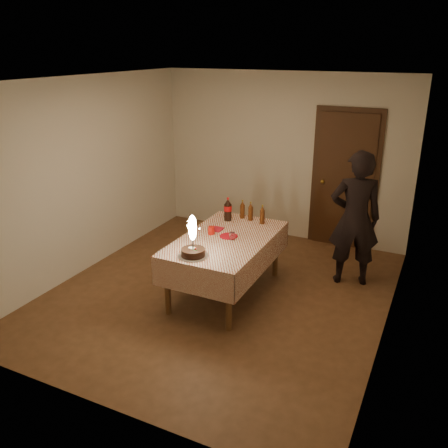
{
  "coord_description": "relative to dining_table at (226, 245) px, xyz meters",
  "views": [
    {
      "loc": [
        2.36,
        -4.77,
        2.95
      ],
      "look_at": [
        0.06,
        -0.01,
        0.95
      ],
      "focal_mm": 38.0,
      "sensor_mm": 36.0,
      "label": 1
    }
  ],
  "objects": [
    {
      "name": "ground",
      "position": [
        -0.06,
        -0.04,
        -0.65
      ],
      "size": [
        4.0,
        4.5,
        0.01
      ],
      "primitive_type": "cube",
      "color": "brown",
      "rests_on": "ground"
    },
    {
      "name": "dining_table",
      "position": [
        0.0,
        0.0,
        0.0
      ],
      "size": [
        1.02,
        1.72,
        0.75
      ],
      "color": "brown",
      "rests_on": "ground"
    },
    {
      "name": "clear_cup",
      "position": [
        0.09,
        -0.02,
        0.15
      ],
      "size": [
        0.07,
        0.07,
        0.09
      ],
      "primitive_type": "cylinder",
      "color": "white",
      "rests_on": "dining_table"
    },
    {
      "name": "amber_bottle_left",
      "position": [
        -0.1,
        0.73,
        0.22
      ],
      "size": [
        0.06,
        0.06,
        0.25
      ],
      "color": "#52270E",
      "rests_on": "dining_table"
    },
    {
      "name": "cola_bottle",
      "position": [
        -0.24,
        0.56,
        0.25
      ],
      "size": [
        0.1,
        0.1,
        0.32
      ],
      "color": "black",
      "rests_on": "dining_table"
    },
    {
      "name": "birthday_cake",
      "position": [
        -0.1,
        -0.64,
        0.22
      ],
      "size": [
        0.33,
        0.33,
        0.48
      ],
      "color": "white",
      "rests_on": "dining_table"
    },
    {
      "name": "room_shell",
      "position": [
        -0.03,
        0.04,
        1.0
      ],
      "size": [
        4.04,
        4.54,
        2.62
      ],
      "color": "beige",
      "rests_on": "ground"
    },
    {
      "name": "red_plate",
      "position": [
        0.01,
        0.05,
        0.11
      ],
      "size": [
        0.22,
        0.22,
        0.01
      ],
      "primitive_type": "cylinder",
      "color": "#B30C1A",
      "rests_on": "dining_table"
    },
    {
      "name": "napkin_stack",
      "position": [
        -0.22,
        0.18,
        0.11
      ],
      "size": [
        0.15,
        0.15,
        0.02
      ],
      "primitive_type": "cube",
      "color": "red",
      "rests_on": "dining_table"
    },
    {
      "name": "amber_bottle_mid",
      "position": [
        0.03,
        0.71,
        0.22
      ],
      "size": [
        0.06,
        0.06,
        0.25
      ],
      "color": "#52270E",
      "rests_on": "dining_table"
    },
    {
      "name": "amber_bottle_right",
      "position": [
        0.22,
        0.65,
        0.22
      ],
      "size": [
        0.06,
        0.06,
        0.25
      ],
      "color": "#52270E",
      "rests_on": "dining_table"
    },
    {
      "name": "photographer",
      "position": [
        1.34,
        1.0,
        0.23
      ],
      "size": [
        0.75,
        0.61,
        1.77
      ],
      "color": "black",
      "rests_on": "ground"
    },
    {
      "name": "red_cup",
      "position": [
        -0.21,
        0.03,
        0.15
      ],
      "size": [
        0.08,
        0.08,
        0.1
      ],
      "primitive_type": "cylinder",
      "color": "red",
      "rests_on": "dining_table"
    }
  ]
}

